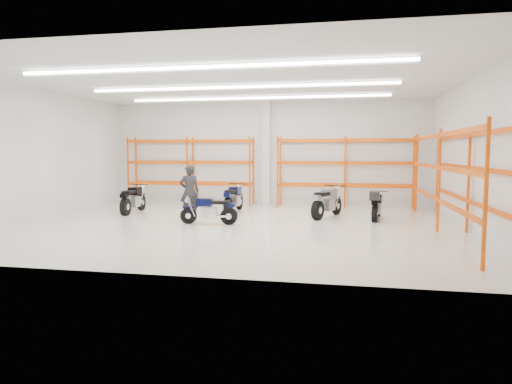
% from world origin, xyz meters
% --- Properties ---
extents(ground, '(14.00, 14.00, 0.00)m').
position_xyz_m(ground, '(0.00, 0.00, 0.00)').
color(ground, silver).
rests_on(ground, ground).
extents(room_shell, '(14.02, 12.02, 4.51)m').
position_xyz_m(room_shell, '(0.00, 0.03, 3.28)').
color(room_shell, silver).
rests_on(room_shell, ground).
extents(motorcycle_main, '(1.88, 0.62, 0.92)m').
position_xyz_m(motorcycle_main, '(-0.81, 0.06, 0.43)').
color(motorcycle_main, black).
rests_on(motorcycle_main, ground).
extents(motorcycle_back_a, '(0.73, 2.20, 1.08)m').
position_xyz_m(motorcycle_back_a, '(-4.54, 2.08, 0.50)').
color(motorcycle_back_a, black).
rests_on(motorcycle_back_a, ground).
extents(motorcycle_back_b, '(0.73, 2.21, 1.08)m').
position_xyz_m(motorcycle_back_b, '(-0.82, 3.04, 0.51)').
color(motorcycle_back_b, black).
rests_on(motorcycle_back_b, ground).
extents(motorcycle_back_c, '(1.10, 2.18, 1.12)m').
position_xyz_m(motorcycle_back_c, '(2.76, 2.32, 0.53)').
color(motorcycle_back_c, black).
rests_on(motorcycle_back_c, ground).
extents(motorcycle_back_d, '(0.71, 2.00, 1.03)m').
position_xyz_m(motorcycle_back_d, '(4.47, 2.06, 0.49)').
color(motorcycle_back_d, black).
rests_on(motorcycle_back_d, ground).
extents(standing_man, '(0.81, 0.69, 1.88)m').
position_xyz_m(standing_man, '(-1.97, 1.28, 0.94)').
color(standing_man, black).
rests_on(standing_man, ground).
extents(structural_column, '(0.32, 0.32, 4.50)m').
position_xyz_m(structural_column, '(0.00, 5.82, 2.25)').
color(structural_column, white).
rests_on(structural_column, ground).
extents(pallet_racking_back_left, '(5.67, 0.87, 3.00)m').
position_xyz_m(pallet_racking_back_left, '(-3.40, 5.48, 1.79)').
color(pallet_racking_back_left, '#E34A00').
rests_on(pallet_racking_back_left, ground).
extents(pallet_racking_back_right, '(5.67, 0.87, 3.00)m').
position_xyz_m(pallet_racking_back_right, '(3.40, 5.48, 1.79)').
color(pallet_racking_back_right, '#E34A00').
rests_on(pallet_racking_back_right, ground).
extents(pallet_racking_side, '(0.87, 9.07, 3.00)m').
position_xyz_m(pallet_racking_side, '(6.48, 0.00, 1.81)').
color(pallet_racking_side, '#E34A00').
rests_on(pallet_racking_side, ground).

